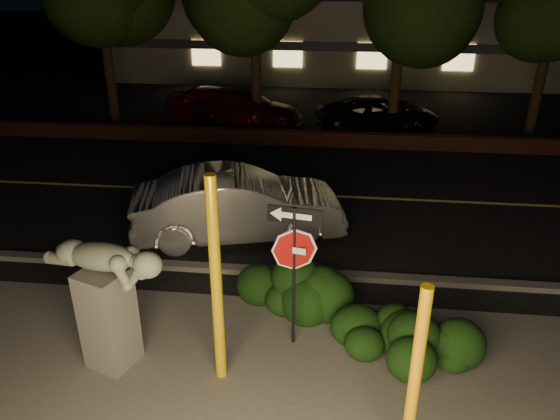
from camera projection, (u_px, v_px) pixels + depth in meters
The scene contains 18 objects.
ground at pixel (319, 159), 17.67m from camera, with size 90.00×90.00×0.00m, color black.
road at pixel (314, 196), 14.97m from camera, with size 80.00×8.00×0.01m, color black.
lane_marking at pixel (314, 195), 14.97m from camera, with size 80.00×0.12×0.01m, color #C6BB4F.
curb at pixel (303, 273), 11.27m from camera, with size 80.00×0.25×0.12m, color #4C4944.
brick_wall at pixel (321, 139), 18.73m from camera, with size 40.00×0.35×0.50m, color #4D2318.
parking_lot at pixel (326, 104), 23.95m from camera, with size 40.00×12.00×0.01m, color black.
building at pixel (332, 32), 30.25m from camera, with size 22.00×10.20×4.00m.
yellow_pole_left at pixel (216, 284), 7.92m from camera, with size 0.17×0.17×3.43m, color gold.
yellow_pole_right at pixel (413, 392), 6.34m from camera, with size 0.15×0.15×2.91m, color orange.
signpost at pixel (294, 250), 8.59m from camera, with size 0.86×0.17×2.56m.
sculpture at pixel (106, 290), 8.32m from camera, with size 2.11×1.22×2.30m.
hedge_center at pixel (294, 283), 10.03m from camera, with size 2.18×1.02×1.14m, color black.
hedge_right at pixel (380, 324), 8.91m from camera, with size 1.76×0.94×1.15m, color black.
hedge_far_right at pixel (432, 349), 8.46m from camera, with size 1.47×0.92×1.02m, color black.
silver_sedan at pixel (238, 205), 12.57m from camera, with size 1.68×4.82×1.59m, color silver.
parked_car_red at pixel (220, 104), 21.11m from camera, with size 1.67×4.15×1.41m, color maroon.
parked_car_darkred at pixel (244, 108), 20.88m from camera, with size 1.80×4.43×1.29m, color #440E13.
parked_car_dark at pixel (379, 114), 20.18m from camera, with size 2.08×4.51×1.25m, color black.
Camera 1 is at (0.58, -6.71, 6.09)m, focal length 35.00 mm.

